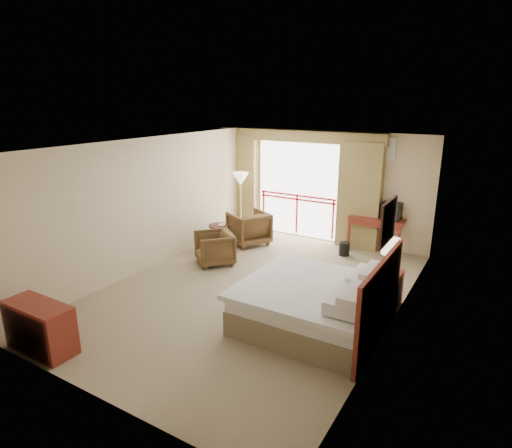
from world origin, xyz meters
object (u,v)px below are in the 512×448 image
Objects in this scene: armchair_far at (249,243)px; desk at (378,224)px; dresser at (40,327)px; table_lamp at (391,247)px; floor_lamp at (240,182)px; armchair_near at (215,263)px; tv at (392,211)px; bed at (316,304)px; wastebasket at (344,249)px; nightstand at (386,289)px; side_table at (219,232)px.

desk is at bearing 141.47° from armchair_far.
dresser reaches higher than armchair_far.
dresser is (-3.82, -3.94, -0.69)m from table_lamp.
armchair_far is 0.82× the size of dresser.
floor_lamp is 1.52× the size of dresser.
dresser is at bearing -85.23° from floor_lamp.
tv is at bearing 80.81° from armchair_near.
bed is 4.03m from dresser.
bed is 2.76× the size of armchair_near.
armchair_near is (-3.05, -2.59, -1.00)m from tv.
floor_lamp is (-2.87, 0.11, 1.25)m from wastebasket.
bed reaches higher than wastebasket.
table_lamp is 2.84m from desk.
wastebasket is at bearing 129.21° from nightstand.
floor_lamp reaches higher than armchair_near.
floor_lamp is at bearing 154.79° from table_lamp.
table_lamp reaches higher than desk.
side_table reaches higher than wastebasket.
desk reaches higher than side_table.
side_table is at bearing -85.28° from floor_lamp.
table_lamp is at bearing -69.81° from desk.
tv is at bearing 106.38° from nightstand.
floor_lamp is (-0.58, 0.53, 1.40)m from armchair_far.
table_lamp reaches higher than dresser.
bed reaches higher than side_table.
floor_lamp is (-4.32, 2.08, 1.09)m from nightstand.
desk is 1.61× the size of armchair_near.
bed is at bearing -33.06° from side_table.
wastebasket is at bearing 129.71° from armchair_far.
nightstand is 3.69m from armchair_near.
nightstand is 5.45m from dresser.
bed is 3.99m from desk.
side_table is (-4.23, 0.99, 0.06)m from nightstand.
armchair_far is at bearing -169.46° from wastebasket.
armchair_far is (-2.29, -0.43, -0.15)m from wastebasket.
tv is 0.26× the size of floor_lamp.
desk reaches higher than armchair_far.
nightstand is at bearing -90.00° from table_lamp.
dresser is at bearing -51.63° from armchair_near.
desk is at bearing 92.58° from bed.
armchair_far is at bearing -156.86° from desk.
tv is at bearing 59.89° from dresser.
side_table reaches higher than armchair_near.
wastebasket is 0.35× the size of armchair_far.
bed is 3.94× the size of side_table.
tv reaches higher than side_table.
tv is at bearing 88.23° from bed.
side_table is at bearing 160.76° from armchair_near.
tv is (0.30, -0.06, 0.37)m from desk.
dresser is at bearing -131.57° from nightstand.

